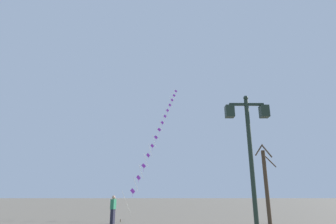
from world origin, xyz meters
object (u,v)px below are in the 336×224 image
object	(u,v)px
twin_lantern_lamp_post	(249,141)
kite_flyer	(113,209)
bare_tree	(266,183)
kite_train	(159,130)

from	to	relation	value
twin_lantern_lamp_post	kite_flyer	distance (m)	11.66
kite_flyer	bare_tree	size ratio (longest dim) A/B	0.34
kite_train	kite_flyer	bearing A→B (deg)	-105.23
twin_lantern_lamp_post	kite_train	xyz separation A→B (m)	(-3.45, 19.22, 4.75)
bare_tree	kite_train	bearing A→B (deg)	126.71
kite_train	kite_flyer	xyz separation A→B (m)	(-2.61, -9.60, -7.32)
bare_tree	twin_lantern_lamp_post	bearing A→B (deg)	-111.85
twin_lantern_lamp_post	kite_train	world-z (taller)	kite_train
twin_lantern_lamp_post	bare_tree	world-z (taller)	bare_tree
twin_lantern_lamp_post	kite_flyer	xyz separation A→B (m)	(-6.06, 9.62, -2.57)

